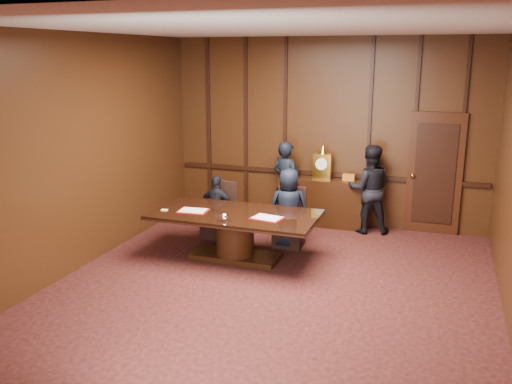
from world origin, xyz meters
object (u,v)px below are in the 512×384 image
sideboard (321,200)px  witness_left (286,183)px  signatory_right (289,208)px  signatory_left (217,208)px  witness_right (369,189)px  conference_table (235,228)px

sideboard → witness_left: witness_left is taller
witness_left → signatory_right: bearing=130.7°
signatory_left → signatory_right: (1.30, 0.00, 0.11)m
signatory_left → witness_left: 1.55m
signatory_right → signatory_left: bearing=-16.6°
sideboard → witness_right: (0.91, -0.16, 0.32)m
conference_table → signatory_right: (0.65, 0.80, 0.17)m
conference_table → signatory_right: signatory_right is taller
sideboard → signatory_right: bearing=-100.1°
conference_table → witness_right: (1.81, 2.05, 0.30)m
sideboard → signatory_right: size_ratio=1.18×
signatory_right → witness_left: (-0.41, 1.25, 0.12)m
sideboard → witness_right: bearing=-10.0°
sideboard → witness_right: size_ratio=0.99×
witness_right → sideboard: bearing=-22.6°
witness_left → witness_right: 1.57m
conference_table → witness_left: (0.24, 2.05, 0.29)m
conference_table → sideboard: bearing=67.8°
signatory_right → witness_right: 1.71m
signatory_left → signatory_right: 1.30m
witness_right → witness_left: bearing=-12.6°
signatory_right → sideboard: bearing=-116.7°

